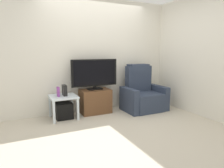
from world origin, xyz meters
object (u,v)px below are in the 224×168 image
at_px(tv_stand, 95,101).
at_px(television, 95,74).
at_px(recliner_armchair, 143,94).
at_px(side_table, 63,99).
at_px(subwoofer_box, 64,110).
at_px(book_upright, 58,92).
at_px(game_console, 65,90).

distance_m(tv_stand, television, 0.63).
height_order(recliner_armchair, side_table, recliner_armchair).
bearing_deg(tv_stand, subwoofer_box, -173.96).
bearing_deg(tv_stand, book_upright, -173.32).
bearing_deg(tv_stand, side_table, -173.96).
bearing_deg(game_console, subwoofer_box, -164.05).
bearing_deg(recliner_armchair, side_table, 164.31).
height_order(subwoofer_box, book_upright, book_upright).
distance_m(tv_stand, recliner_armchair, 1.15).
bearing_deg(side_table, game_console, 15.95).
distance_m(side_table, game_console, 0.19).
relative_size(side_table, book_upright, 2.77).
distance_m(television, book_upright, 0.90).
distance_m(tv_stand, book_upright, 0.90).
xyz_separation_m(side_table, book_upright, (-0.10, -0.02, 0.18)).
bearing_deg(side_table, television, 7.50).
distance_m(book_upright, game_console, 0.14).
bearing_deg(side_table, subwoofer_box, 11.31).
distance_m(subwoofer_box, game_console, 0.43).
xyz_separation_m(tv_stand, television, (0.00, 0.02, 0.63)).
height_order(recliner_armchair, book_upright, recliner_armchair).
bearing_deg(tv_stand, television, 90.00).
relative_size(recliner_armchair, game_console, 4.85).
xyz_separation_m(television, book_upright, (-0.84, -0.12, -0.32)).
height_order(television, subwoofer_box, television).
bearing_deg(game_console, television, 7.07).
relative_size(side_table, game_console, 2.43).
bearing_deg(recliner_armchair, television, 156.18).
distance_m(recliner_armchair, subwoofer_box, 1.88).
relative_size(book_upright, game_console, 0.87).
height_order(side_table, book_upright, book_upright).
xyz_separation_m(tv_stand, recliner_armchair, (1.12, -0.24, 0.10)).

